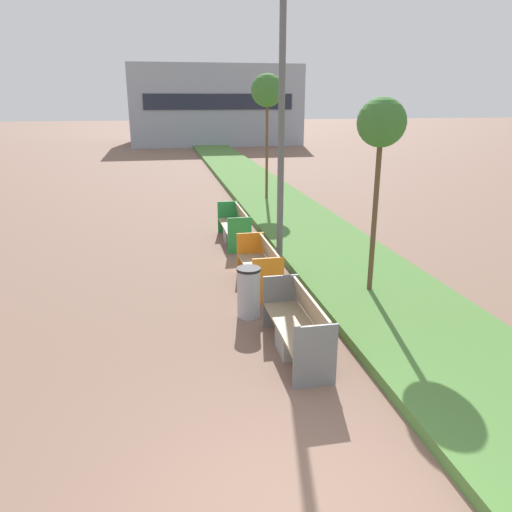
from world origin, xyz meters
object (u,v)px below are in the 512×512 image
Objects in this scene: bench_grey_frame at (298,331)px; street_lamp_post at (282,81)px; bench_orange_frame at (260,270)px; sapling_tree_far at (267,92)px; sapling_tree_near at (381,127)px; bench_green_frame at (235,229)px; litter_bin at (249,292)px.

bench_grey_frame is 5.38m from street_lamp_post.
bench_grey_frame and bench_orange_frame have the same top height.
bench_orange_frame is 9.74m from sapling_tree_far.
street_lamp_post is (0.61, 3.75, 3.82)m from bench_grey_frame.
bench_orange_frame is 0.50× the size of sapling_tree_near.
street_lamp_post is 8.10m from sapling_tree_far.
bench_orange_frame is 0.25× the size of street_lamp_post.
bench_orange_frame and bench_green_frame have the same top height.
litter_bin is at bearing -103.99° from sapling_tree_far.
bench_green_frame is at bearing 102.66° from street_lamp_post.
sapling_tree_near is at bearing -26.13° from bench_orange_frame.
litter_bin is (-0.51, 1.50, 0.10)m from bench_grey_frame.
sapling_tree_far is (2.04, 8.78, 3.69)m from bench_orange_frame.
sapling_tree_near is at bearing -51.75° from street_lamp_post.
bench_grey_frame reaches higher than litter_bin.
litter_bin is at bearing -170.19° from sapling_tree_near.
bench_orange_frame is 3.75m from sapling_tree_near.
bench_orange_frame is 2.05× the size of litter_bin.
litter_bin is at bearing 108.72° from bench_grey_frame.
bench_grey_frame is 0.27× the size of street_lamp_post.
litter_bin is at bearing -95.85° from bench_green_frame.
sapling_tree_far is at bearing 68.79° from bench_green_frame.
sapling_tree_far is (2.04, 5.25, 3.68)m from bench_green_frame.
sapling_tree_near is 9.80m from sapling_tree_far.
street_lamp_post is (1.12, 2.25, 3.71)m from litter_bin.
bench_grey_frame is 6.47m from bench_green_frame.
bench_green_frame is 2.30× the size of litter_bin.
litter_bin is at bearing -109.38° from bench_orange_frame.
litter_bin is 0.20× the size of sapling_tree_far.
street_lamp_post reaches higher than bench_orange_frame.
bench_orange_frame is at bearing -90.05° from bench_green_frame.
litter_bin is at bearing -116.52° from street_lamp_post.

